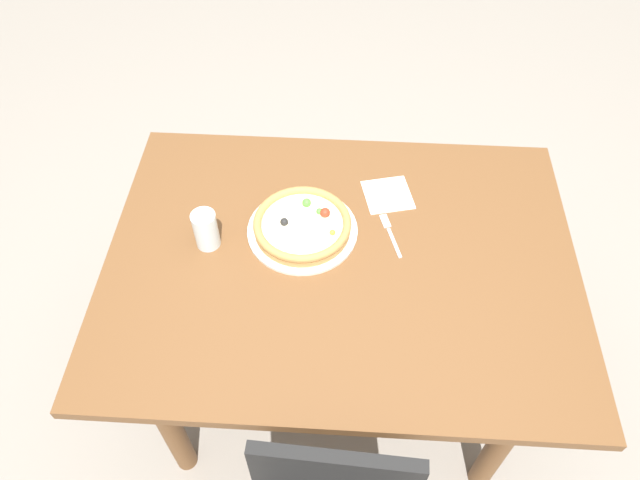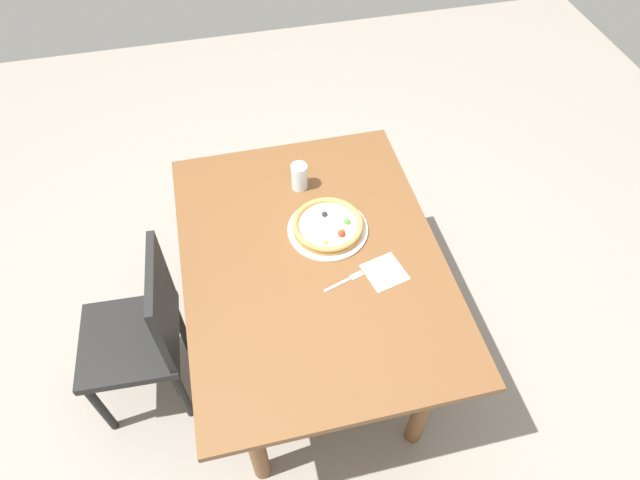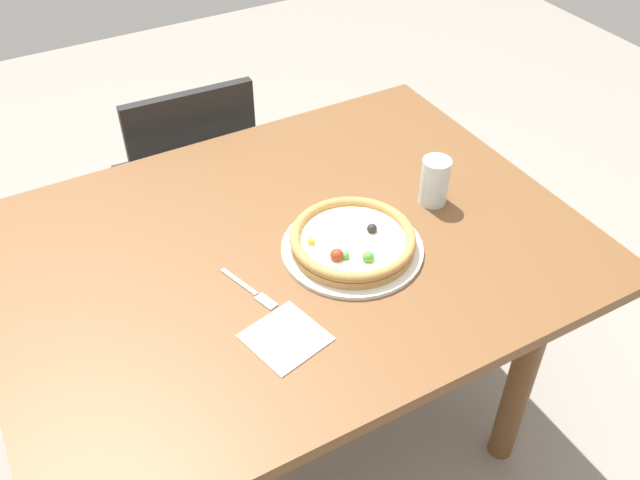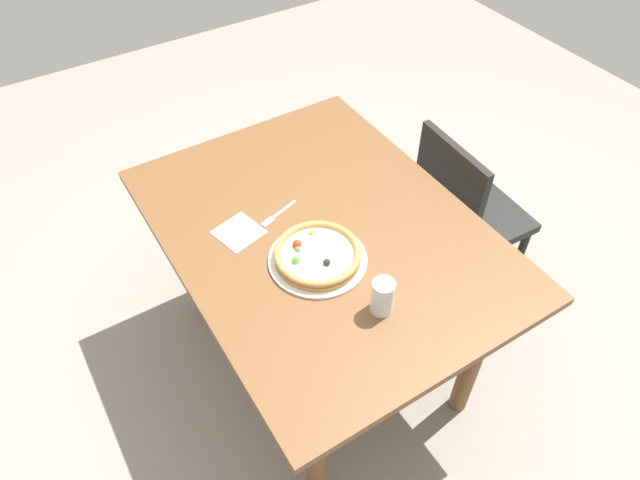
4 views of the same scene
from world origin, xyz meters
The scene contains 7 objects.
ground_plane centered at (0.00, 0.00, 0.00)m, with size 6.00×6.00×0.00m, color gray.
dining_table centered at (0.00, 0.00, 0.65)m, with size 1.32×0.99×0.77m.
plate centered at (-0.12, 0.09, 0.77)m, with size 0.32×0.32×0.01m, color silver.
pizza centered at (-0.12, 0.09, 0.80)m, with size 0.28×0.28×0.05m.
fork centered at (0.14, 0.10, 0.77)m, with size 0.06×0.16×0.00m.
drinking_glass centered at (-0.38, 0.03, 0.83)m, with size 0.07×0.07×0.12m, color silver.
napkin centered at (0.13, 0.25, 0.77)m, with size 0.14×0.14×0.00m, color white.
Camera 1 is at (0.00, -1.01, 2.10)m, focal length 33.34 mm.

